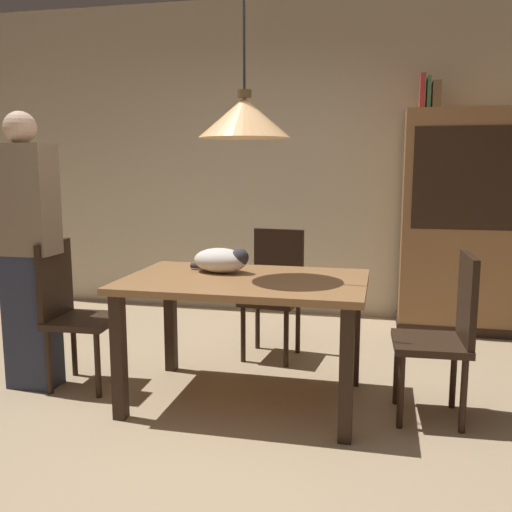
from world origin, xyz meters
The scene contains 13 objects.
ground centered at (0.00, 0.00, 0.00)m, with size 10.00×10.00×0.00m, color tan.
back_wall centered at (0.00, 2.65, 1.45)m, with size 6.40×0.10×2.90m, color beige.
dining_table centered at (-0.04, 0.47, 0.65)m, with size 1.40×0.90×0.75m.
chair_far_back centered at (-0.03, 1.35, 0.51)m, with size 0.44×0.44×0.93m.
chair_left_side centered at (-1.16, 0.47, 0.51)m, with size 0.42×0.42×0.93m.
chair_right_side centered at (1.09, 0.47, 0.51)m, with size 0.42×0.42×0.93m.
cat_sleeping centered at (-0.21, 0.61, 0.83)m, with size 0.39×0.27×0.16m.
pendant_lamp centered at (-0.04, 0.47, 1.66)m, with size 0.52×0.52×1.30m.
hutch_bookcase centered at (1.44, 2.32, 0.89)m, with size 1.12×0.45×1.85m.
book_red_tall centered at (1.01, 2.32, 1.99)m, with size 0.04×0.22×0.28m, color #B73833.
book_green_slim centered at (1.06, 2.32, 1.98)m, with size 0.03×0.20×0.26m, color #427A4C.
book_brown_thick centered at (1.12, 2.32, 1.96)m, with size 0.06×0.24×0.22m, color brown.
person_standing centered at (-1.40, 0.40, 0.87)m, with size 0.36×0.22×1.72m.
Camera 1 is at (0.74, -2.68, 1.40)m, focal length 39.89 mm.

